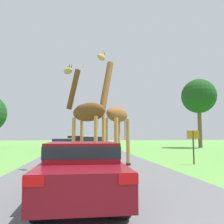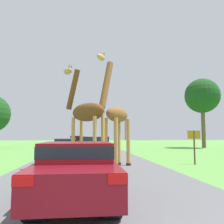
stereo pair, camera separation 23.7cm
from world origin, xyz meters
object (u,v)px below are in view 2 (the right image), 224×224
object	(u,v)px
car_queue_right	(96,145)
sign_post	(194,141)
car_lead_maroon	(76,169)
tree_right_cluster	(202,96)
giraffe_companion	(86,115)
car_far_ahead	(78,142)
car_queue_left	(66,145)
giraffe_near_road	(116,117)

from	to	relation	value
car_queue_right	sign_post	xyz separation A→B (m)	(5.04, -5.17, 0.43)
car_lead_maroon	tree_right_cluster	world-z (taller)	tree_right_cluster
giraffe_companion	tree_right_cluster	world-z (taller)	tree_right_cluster
car_far_ahead	tree_right_cluster	distance (m)	16.71
car_queue_right	car_queue_left	size ratio (longest dim) A/B	0.96
car_queue_left	tree_right_cluster	size ratio (longest dim) A/B	0.52
sign_post	giraffe_companion	bearing A→B (deg)	-161.86
car_far_ahead	tree_right_cluster	size ratio (longest dim) A/B	0.47
car_queue_right	tree_right_cluster	bearing A→B (deg)	38.57
car_lead_maroon	car_queue_left	distance (m)	16.39
giraffe_near_road	tree_right_cluster	xyz separation A→B (m)	(13.34, 16.91, 4.11)
giraffe_companion	car_queue_left	xyz separation A→B (m)	(-1.80, 11.79, -1.72)
car_queue_left	car_far_ahead	bearing A→B (deg)	80.63
giraffe_companion	sign_post	size ratio (longest dim) A/B	2.72
giraffe_companion	car_lead_maroon	world-z (taller)	giraffe_companion
giraffe_near_road	giraffe_companion	distance (m)	2.02
giraffe_near_road	car_queue_left	distance (m)	11.06
car_far_ahead	car_queue_right	bearing A→B (deg)	-81.49
giraffe_companion	car_queue_left	world-z (taller)	giraffe_companion
giraffe_near_road	car_queue_right	bearing A→B (deg)	-46.49
car_lead_maroon	car_far_ahead	size ratio (longest dim) A/B	0.98
car_far_ahead	giraffe_companion	bearing A→B (deg)	-87.24
giraffe_near_road	car_far_ahead	distance (m)	16.45
giraffe_near_road	giraffe_companion	xyz separation A→B (m)	(-1.48, -1.38, -0.02)
car_queue_right	giraffe_companion	bearing A→B (deg)	-95.88
car_lead_maroon	car_queue_right	distance (m)	11.60
car_queue_right	car_lead_maroon	bearing A→B (deg)	-94.55
giraffe_companion	car_queue_right	size ratio (longest dim) A/B	1.12
car_queue_left	car_lead_maroon	bearing A→B (deg)	-84.37
giraffe_near_road	car_far_ahead	size ratio (longest dim) A/B	1.29
car_queue_right	car_queue_left	bearing A→B (deg)	118.07
car_queue_right	car_far_ahead	world-z (taller)	car_queue_right
car_far_ahead	sign_post	distance (m)	17.03
giraffe_near_road	car_queue_right	xyz separation A→B (m)	(-0.76, 5.68, -1.64)
sign_post	car_queue_left	bearing A→B (deg)	127.38
car_far_ahead	sign_post	size ratio (longest dim) A/B	2.33
giraffe_companion	car_far_ahead	world-z (taller)	giraffe_companion
giraffe_companion	car_lead_maroon	bearing A→B (deg)	-136.07
giraffe_near_road	sign_post	world-z (taller)	giraffe_near_road
giraffe_companion	car_lead_maroon	distance (m)	4.82
car_queue_right	car_queue_left	xyz separation A→B (m)	(-2.53, 4.74, -0.10)
car_queue_right	car_queue_left	world-z (taller)	car_queue_right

